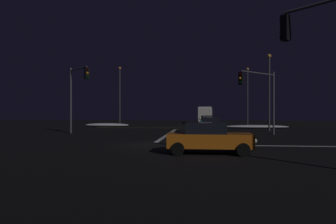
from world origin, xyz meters
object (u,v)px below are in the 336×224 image
Objects in this scene: sedan_red at (207,120)px; sedan_black at (211,125)px; sedan_blue at (209,123)px; box_truck at (205,114)px; traffic_signal_ne at (260,90)px; streetlamp_left_far at (120,92)px; streetlamp_right_near at (269,86)px; sedan_orange_crossing at (209,138)px; streetlamp_right_far at (248,92)px; traffic_signal_nw at (77,87)px; sedan_green at (207,121)px.

sedan_black is at bearing -89.97° from sedan_red.
sedan_blue is 19.21m from box_truck.
streetlamp_left_far is (-18.79, 22.69, 1.48)m from traffic_signal_ne.
box_truck is 0.85× the size of streetlamp_left_far.
sedan_blue is at bearing 149.49° from streetlamp_right_near.
box_truck is (-0.33, 7.75, 0.91)m from sedan_red.
streetlamp_right_near is (6.40, 2.98, 4.10)m from sedan_black.
streetlamp_right_far is at bearing 78.74° from sedan_orange_crossing.
traffic_signal_nw is (-12.21, 12.74, 3.67)m from sedan_orange_crossing.
sedan_black is 1.00× the size of sedan_green.
streetlamp_right_far reaches higher than sedan_orange_crossing.
traffic_signal_nw reaches higher than sedan_red.
traffic_signal_ne reaches higher than sedan_black.
sedan_green is at bearing 51.44° from traffic_signal_nw.
sedan_blue and sedan_red have the same top height.
sedan_orange_crossing is at bearing -46.21° from traffic_signal_nw.
sedan_blue is at bearing -117.91° from streetlamp_right_far.
streetlamp_right_far is at bearing -46.07° from box_truck.
traffic_signal_nw is (-12.78, -3.32, 3.67)m from sedan_black.
streetlamp_right_far is at bearing 49.30° from traffic_signal_nw.
traffic_signal_nw is at bearing -141.53° from sedan_blue.
sedan_green is (-0.21, 12.44, 0.00)m from sedan_black.
box_truck reaches higher than sedan_red.
streetlamp_left_far is at bearing 142.67° from streetlamp_right_near.
streetlamp_left_far reaches higher than streetlamp_right_far.
sedan_orange_crossing is at bearing -91.29° from sedan_blue.
sedan_orange_crossing is (-0.51, -22.84, 0.00)m from sedan_blue.
traffic_signal_ne is at bearing -74.70° from sedan_green.
sedan_green is at bearing -24.46° from streetlamp_left_far.
box_truck is at bearing 26.17° from streetlamp_left_far.
streetlamp_left_far is (-20.98, 0.00, 0.25)m from streetlamp_right_far.
sedan_blue is 0.74× the size of traffic_signal_ne.
sedan_red is at bearing 89.06° from sedan_orange_crossing.
streetlamp_left_far is at bearing 127.54° from sedan_black.
streetlamp_right_far is (2.19, 22.69, 1.23)m from traffic_signal_ne.
streetlamp_right_far is (6.46, 12.19, 4.50)m from sedan_blue.
sedan_blue is at bearing -40.02° from streetlamp_left_far.
traffic_signal_ne is at bearing -79.12° from sedan_red.
streetlamp_right_far reaches higher than sedan_red.
streetlamp_left_far reaches higher than sedan_blue.
streetlamp_right_far reaches higher than traffic_signal_nw.
box_truck is 24.18m from streetlamp_right_near.
sedan_black is 0.45× the size of streetlamp_left_far.
sedan_orange_crossing is (-0.23, -42.04, -0.91)m from box_truck.
streetlamp_right_near is at bearing -55.05° from sedan_green.
sedan_green is 0.45× the size of streetlamp_left_far.
sedan_orange_crossing is at bearing -68.21° from streetlamp_left_far.
streetlamp_right_far reaches higher than sedan_blue.
box_truck is 31.95m from traffic_signal_nw.
sedan_orange_crossing is at bearing -90.72° from sedan_green.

